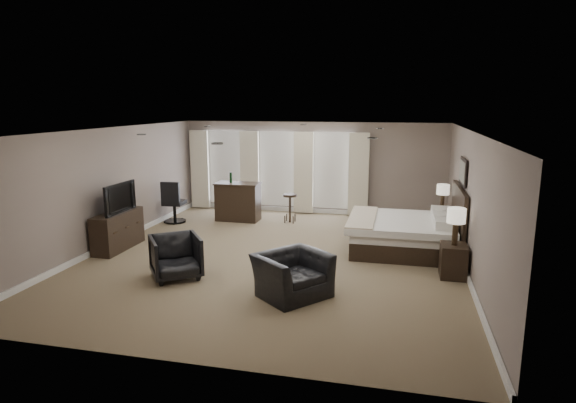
% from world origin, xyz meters
% --- Properties ---
extents(room, '(7.60, 8.60, 2.64)m').
position_xyz_m(room, '(0.00, 0.00, 1.30)').
color(room, '#716248').
rests_on(room, ground).
extents(window_bay, '(5.25, 0.20, 2.30)m').
position_xyz_m(window_bay, '(-1.00, 4.11, 1.20)').
color(window_bay, silver).
rests_on(window_bay, room).
extents(bed, '(2.23, 2.13, 1.42)m').
position_xyz_m(bed, '(2.58, 1.08, 0.71)').
color(bed, silver).
rests_on(bed, ground).
extents(nightstand_near, '(0.45, 0.56, 0.61)m').
position_xyz_m(nightstand_near, '(3.47, -0.37, 0.30)').
color(nightstand_near, black).
rests_on(nightstand_near, ground).
extents(nightstand_far, '(0.47, 0.57, 0.63)m').
position_xyz_m(nightstand_far, '(3.47, 2.53, 0.31)').
color(nightstand_far, black).
rests_on(nightstand_far, ground).
extents(lamp_near, '(0.33, 0.33, 0.68)m').
position_xyz_m(lamp_near, '(3.47, -0.37, 0.94)').
color(lamp_near, beige).
rests_on(lamp_near, nightstand_near).
extents(lamp_far, '(0.30, 0.30, 0.61)m').
position_xyz_m(lamp_far, '(3.47, 2.53, 0.93)').
color(lamp_far, beige).
rests_on(lamp_far, nightstand_far).
extents(wall_art, '(0.04, 0.96, 0.56)m').
position_xyz_m(wall_art, '(3.70, 1.08, 1.75)').
color(wall_art, slate).
rests_on(wall_art, room).
extents(dresser, '(0.45, 1.40, 0.81)m').
position_xyz_m(dresser, '(-3.45, -0.21, 0.41)').
color(dresser, black).
rests_on(dresser, ground).
extents(tv, '(0.64, 1.11, 0.15)m').
position_xyz_m(tv, '(-3.45, -0.21, 0.89)').
color(tv, black).
rests_on(tv, dresser).
extents(armchair_near, '(1.25, 1.30, 0.96)m').
position_xyz_m(armchair_near, '(0.81, -1.89, 0.48)').
color(armchair_near, black).
rests_on(armchair_near, ground).
extents(armchair_far, '(1.14, 1.13, 0.87)m').
position_xyz_m(armchair_far, '(-1.43, -1.56, 0.43)').
color(armchair_far, black).
rests_on(armchair_far, ground).
extents(bar_counter, '(1.19, 0.62, 1.04)m').
position_xyz_m(bar_counter, '(-1.76, 2.86, 0.52)').
color(bar_counter, black).
rests_on(bar_counter, ground).
extents(bar_stool_left, '(0.34, 0.34, 0.67)m').
position_xyz_m(bar_stool_left, '(-1.99, 3.35, 0.34)').
color(bar_stool_left, black).
rests_on(bar_stool_left, ground).
extents(bar_stool_right, '(0.48, 0.48, 0.76)m').
position_xyz_m(bar_stool_right, '(-0.34, 2.94, 0.38)').
color(bar_stool_right, black).
rests_on(bar_stool_right, ground).
extents(desk_chair, '(0.62, 0.62, 1.13)m').
position_xyz_m(desk_chair, '(-3.33, 2.25, 0.56)').
color(desk_chair, black).
rests_on(desk_chair, ground).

